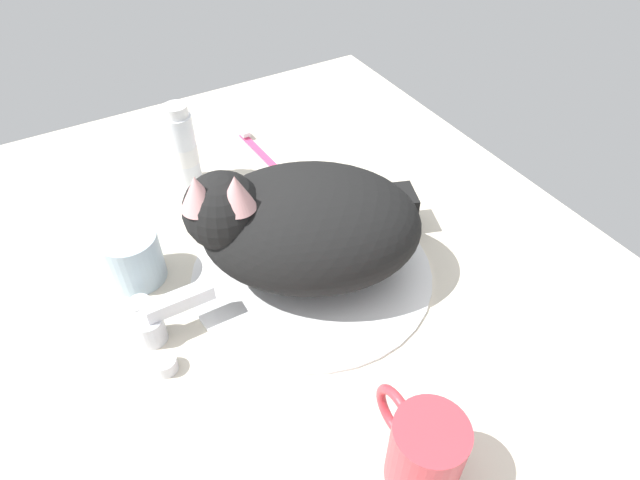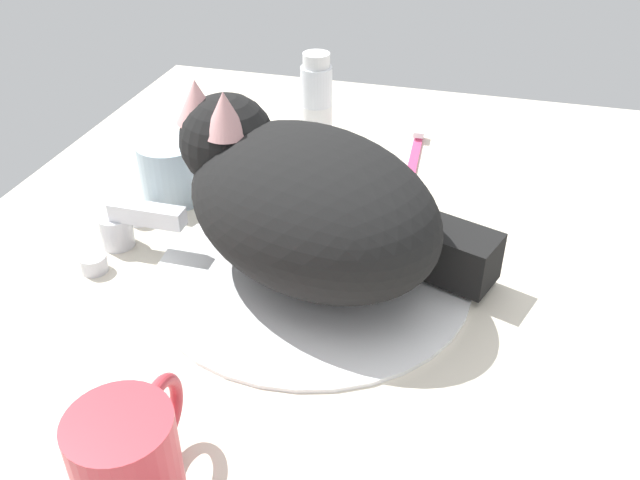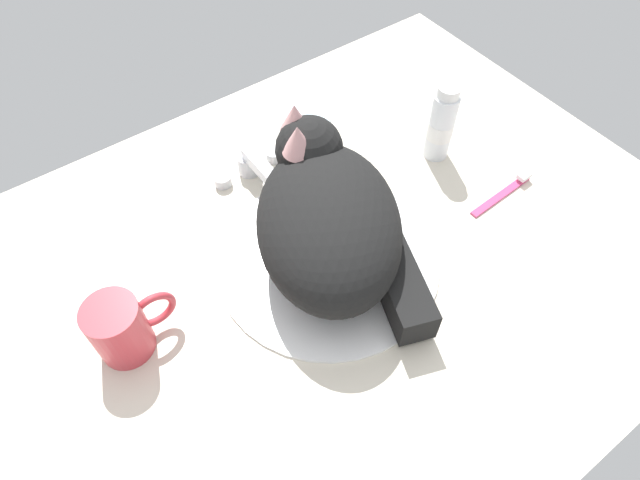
{
  "view_description": "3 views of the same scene",
  "coord_description": "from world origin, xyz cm",
  "px_view_note": "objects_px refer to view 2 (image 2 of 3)",
  "views": [
    {
      "loc": [
        -44.21,
        24.24,
        53.67
      ],
      "look_at": [
        0.47,
        -1.56,
        4.93
      ],
      "focal_mm": 30.21,
      "sensor_mm": 36.0,
      "label": 1
    },
    {
      "loc": [
        -53.88,
        -15.66,
        42.09
      ],
      "look_at": [
        -2.81,
        -1.67,
        6.64
      ],
      "focal_mm": 38.13,
      "sensor_mm": 36.0,
      "label": 2
    },
    {
      "loc": [
        -27.47,
        -36.31,
        66.06
      ],
      "look_at": [
        -1.06,
        0.5,
        5.23
      ],
      "focal_mm": 30.67,
      "sensor_mm": 36.0,
      "label": 3
    }
  ],
  "objects_px": {
    "faucet": "(126,228)",
    "cat": "(305,200)",
    "rinse_cup": "(171,172)",
    "toothpaste_bottle": "(316,108)",
    "coffee_mug": "(131,464)",
    "toothbrush": "(416,151)"
  },
  "relations": [
    {
      "from": "rinse_cup",
      "to": "coffee_mug",
      "type": "bearing_deg",
      "value": -157.7
    },
    {
      "from": "rinse_cup",
      "to": "toothpaste_bottle",
      "type": "bearing_deg",
      "value": -38.38
    },
    {
      "from": "faucet",
      "to": "rinse_cup",
      "type": "xyz_separation_m",
      "value": [
        0.11,
        -0.0,
        0.01
      ]
    },
    {
      "from": "cat",
      "to": "toothpaste_bottle",
      "type": "distance_m",
      "value": 0.28
    },
    {
      "from": "coffee_mug",
      "to": "toothpaste_bottle",
      "type": "relative_size",
      "value": 0.82
    },
    {
      "from": "cat",
      "to": "toothpaste_bottle",
      "type": "xyz_separation_m",
      "value": [
        0.27,
        0.06,
        -0.02
      ]
    },
    {
      "from": "coffee_mug",
      "to": "toothpaste_bottle",
      "type": "distance_m",
      "value": 0.57
    },
    {
      "from": "toothpaste_bottle",
      "to": "rinse_cup",
      "type": "bearing_deg",
      "value": 141.62
    },
    {
      "from": "cat",
      "to": "coffee_mug",
      "type": "xyz_separation_m",
      "value": [
        -0.3,
        0.03,
        -0.04
      ]
    },
    {
      "from": "faucet",
      "to": "toothpaste_bottle",
      "type": "distance_m",
      "value": 0.31
    },
    {
      "from": "toothpaste_bottle",
      "to": "toothbrush",
      "type": "height_order",
      "value": "toothpaste_bottle"
    },
    {
      "from": "rinse_cup",
      "to": "toothbrush",
      "type": "height_order",
      "value": "rinse_cup"
    },
    {
      "from": "cat",
      "to": "coffee_mug",
      "type": "bearing_deg",
      "value": 173.39
    },
    {
      "from": "cat",
      "to": "coffee_mug",
      "type": "height_order",
      "value": "cat"
    },
    {
      "from": "faucet",
      "to": "rinse_cup",
      "type": "height_order",
      "value": "rinse_cup"
    },
    {
      "from": "cat",
      "to": "toothbrush",
      "type": "distance_m",
      "value": 0.32
    },
    {
      "from": "rinse_cup",
      "to": "faucet",
      "type": "bearing_deg",
      "value": 179.0
    },
    {
      "from": "rinse_cup",
      "to": "toothpaste_bottle",
      "type": "height_order",
      "value": "toothpaste_bottle"
    },
    {
      "from": "coffee_mug",
      "to": "toothbrush",
      "type": "height_order",
      "value": "coffee_mug"
    },
    {
      "from": "faucet",
      "to": "cat",
      "type": "relative_size",
      "value": 0.36
    },
    {
      "from": "toothpaste_bottle",
      "to": "faucet",
      "type": "bearing_deg",
      "value": 154.03
    },
    {
      "from": "faucet",
      "to": "rinse_cup",
      "type": "distance_m",
      "value": 0.11
    }
  ]
}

